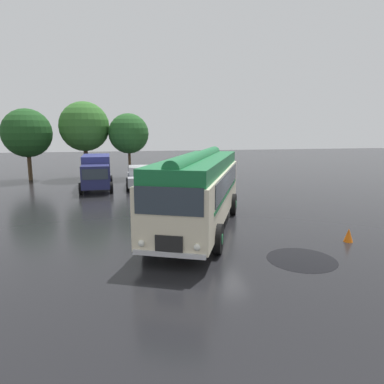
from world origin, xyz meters
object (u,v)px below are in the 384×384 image
object	(u,v)px
car_near_left	(139,177)
box_van	(97,171)
car_mid_left	(172,176)
vintage_bus	(199,187)
traffic_cone	(349,235)

from	to	relation	value
car_near_left	box_van	bearing A→B (deg)	176.29
car_mid_left	box_van	xyz separation A→B (m)	(-5.71, 0.55, 0.52)
vintage_bus	box_van	world-z (taller)	vintage_bus
vintage_bus	traffic_cone	distance (m)	6.47
car_near_left	traffic_cone	distance (m)	16.71
car_mid_left	box_van	world-z (taller)	box_van
car_near_left	car_mid_left	size ratio (longest dim) A/B	0.97
car_near_left	traffic_cone	size ratio (longest dim) A/B	7.72
box_van	car_mid_left	bearing A→B (deg)	-5.49
vintage_bus	traffic_cone	size ratio (longest dim) A/B	18.56
box_van	traffic_cone	distance (m)	18.51
car_mid_left	car_near_left	bearing A→B (deg)	172.31
car_mid_left	box_van	distance (m)	5.76
car_near_left	car_mid_left	xyz separation A→B (m)	(2.55, -0.34, 0.00)
vintage_bus	car_near_left	xyz separation A→B (m)	(-1.99, 11.79, -1.05)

